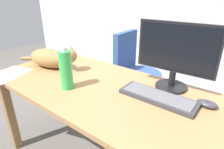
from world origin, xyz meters
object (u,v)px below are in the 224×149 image
(office_chair, at_px, (135,83))
(computer_mouse, at_px, (207,104))
(keyboard, at_px, (158,97))
(cat, at_px, (51,58))
(monitor, at_px, (175,54))
(water_bottle, at_px, (66,70))

(office_chair, xyz_separation_m, computer_mouse, (0.79, -0.59, 0.34))
(keyboard, height_order, cat, cat)
(keyboard, height_order, computer_mouse, computer_mouse)
(monitor, height_order, cat, monitor)
(office_chair, distance_m, keyboard, 0.93)
(cat, xyz_separation_m, computer_mouse, (1.15, 0.15, -0.06))
(office_chair, relative_size, water_bottle, 3.44)
(office_chair, height_order, cat, office_chair)
(office_chair, bearing_deg, keyboard, -51.20)
(office_chair, bearing_deg, monitor, -41.79)
(cat, distance_m, computer_mouse, 1.16)
(monitor, height_order, computer_mouse, monitor)
(office_chair, relative_size, monitor, 1.93)
(office_chair, distance_m, cat, 0.92)
(cat, height_order, water_bottle, water_bottle)
(office_chair, distance_m, computer_mouse, 1.04)
(keyboard, relative_size, computer_mouse, 4.00)
(cat, bearing_deg, monitor, 15.37)
(office_chair, bearing_deg, cat, -115.70)
(keyboard, relative_size, water_bottle, 1.63)
(keyboard, height_order, water_bottle, water_bottle)
(office_chair, xyz_separation_m, cat, (-0.36, -0.74, 0.40))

